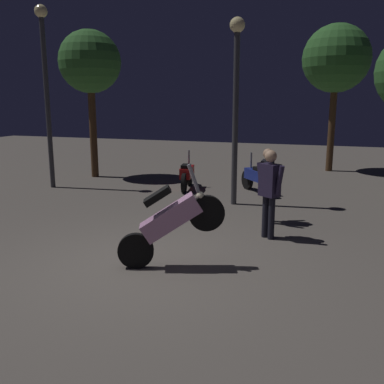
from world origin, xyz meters
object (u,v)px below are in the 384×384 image
person_bystander_far (267,179)px  streetlamp_near (236,87)px  motorcycle_red_parked_right (187,174)px  motorcycle_blue_parked_left (257,178)px  person_rider_beside (270,186)px  streetlamp_far (45,75)px  motorcycle_pink_foreground (171,221)px

person_bystander_far → streetlamp_near: streetlamp_near is taller
motorcycle_red_parked_right → person_bystander_far: (2.76, -2.74, 0.50)m
motorcycle_blue_parked_left → person_rider_beside: (0.95, -3.94, 0.56)m
motorcycle_blue_parked_left → streetlamp_near: 2.88m
person_rider_beside → streetlamp_near: streetlamp_near is taller
streetlamp_far → streetlamp_near: bearing=-3.2°
motorcycle_blue_parked_left → person_rider_beside: person_rider_beside is taller
motorcycle_pink_foreground → person_rider_beside: size_ratio=0.97×
person_bystander_far → person_rider_beside: bearing=99.7°
motorcycle_red_parked_right → person_bystander_far: 3.92m
motorcycle_red_parked_right → person_rider_beside: 4.86m
person_rider_beside → person_bystander_far: bearing=46.1°
motorcycle_blue_parked_left → motorcycle_pink_foreground: bearing=138.6°
motorcycle_blue_parked_left → streetlamp_far: 6.68m
motorcycle_pink_foreground → streetlamp_near: (-0.04, 4.37, 2.13)m
motorcycle_pink_foreground → person_bystander_far: 3.17m
motorcycle_red_parked_right → streetlamp_far: bearing=94.2°
person_bystander_far → streetlamp_far: bearing=-15.8°
person_bystander_far → streetlamp_near: size_ratio=0.36×
motorcycle_pink_foreground → motorcycle_red_parked_right: 6.01m
streetlamp_near → motorcycle_red_parked_right: bearing=141.8°
motorcycle_blue_parked_left → motorcycle_red_parked_right: 2.03m
motorcycle_pink_foreground → person_bystander_far: motorcycle_pink_foreground is taller
streetlamp_near → motorcycle_pink_foreground: bearing=-89.5°
person_rider_beside → streetlamp_near: (-1.25, 2.44, 1.87)m
motorcycle_blue_parked_left → motorcycle_red_parked_right: (-2.02, -0.14, 0.00)m
motorcycle_red_parked_right → person_bystander_far: person_bystander_far is taller
streetlamp_far → person_bystander_far: bearing=-14.2°
motorcycle_red_parked_right → streetlamp_near: streetlamp_near is taller
streetlamp_far → motorcycle_red_parked_right: bearing=15.0°
motorcycle_pink_foreground → person_rider_beside: (1.21, 1.93, 0.26)m
person_rider_beside → streetlamp_far: streetlamp_far is taller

